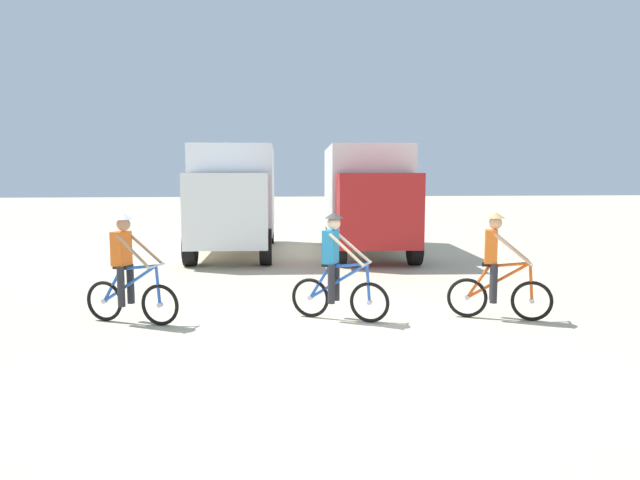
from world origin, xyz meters
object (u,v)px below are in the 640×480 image
(cyclist_cowboy_hat, at_px, (336,270))
(box_truck_avon_van, at_px, (235,193))
(box_truck_white_box, at_px, (366,193))
(cyclist_orange_shirt, at_px, (128,272))
(cyclist_near_camera, at_px, (496,270))

(cyclist_cowboy_hat, bearing_deg, box_truck_avon_van, 102.69)
(box_truck_avon_van, xyz_separation_m, box_truck_white_box, (4.15, -0.40, 0.00))
(cyclist_orange_shirt, height_order, cyclist_cowboy_hat, same)
(cyclist_orange_shirt, distance_m, cyclist_cowboy_hat, 3.44)
(cyclist_orange_shirt, bearing_deg, box_truck_white_box, 56.29)
(box_truck_avon_van, relative_size, cyclist_orange_shirt, 3.76)
(cyclist_cowboy_hat, bearing_deg, cyclist_near_camera, -5.21)
(cyclist_orange_shirt, relative_size, cyclist_cowboy_hat, 1.00)
(cyclist_orange_shirt, distance_m, cyclist_near_camera, 6.15)
(cyclist_cowboy_hat, height_order, cyclist_near_camera, same)
(cyclist_orange_shirt, bearing_deg, cyclist_cowboy_hat, -2.42)
(box_truck_avon_van, height_order, box_truck_white_box, same)
(box_truck_white_box, bearing_deg, box_truck_avon_van, 174.56)
(box_truck_avon_van, distance_m, cyclist_near_camera, 10.34)
(cyclist_near_camera, bearing_deg, box_truck_avon_van, 117.22)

